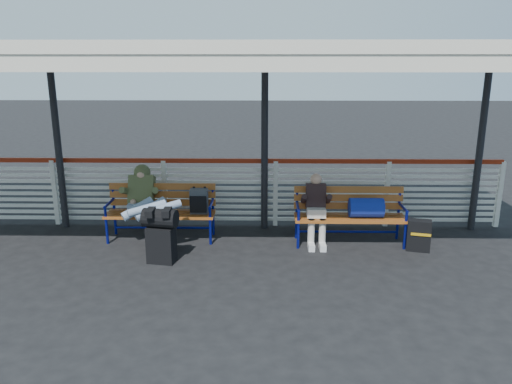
{
  "coord_description": "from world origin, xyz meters",
  "views": [
    {
      "loc": [
        1.81,
        -6.77,
        2.95
      ],
      "look_at": [
        1.67,
        1.0,
        0.87
      ],
      "focal_mm": 35.0,
      "sensor_mm": 36.0,
      "label": 1
    }
  ],
  "objects_px": {
    "luggage_stack": "(161,234)",
    "traveler_man": "(147,204)",
    "bench_left": "(170,205)",
    "suitcase_side": "(419,235)",
    "bench_right": "(357,209)",
    "companion_person": "(316,208)"
  },
  "relations": [
    {
      "from": "bench_right",
      "to": "companion_person",
      "type": "distance_m",
      "value": 0.66
    },
    {
      "from": "luggage_stack",
      "to": "traveler_man",
      "type": "height_order",
      "value": "traveler_man"
    },
    {
      "from": "traveler_man",
      "to": "suitcase_side",
      "type": "distance_m",
      "value": 4.34
    },
    {
      "from": "luggage_stack",
      "to": "suitcase_side",
      "type": "bearing_deg",
      "value": 18.54
    },
    {
      "from": "luggage_stack",
      "to": "suitcase_side",
      "type": "distance_m",
      "value": 4.02
    },
    {
      "from": "traveler_man",
      "to": "suitcase_side",
      "type": "xyz_separation_m",
      "value": [
        4.32,
        -0.14,
        -0.46
      ]
    },
    {
      "from": "bench_right",
      "to": "companion_person",
      "type": "bearing_deg",
      "value": -178.83
    },
    {
      "from": "bench_left",
      "to": "bench_right",
      "type": "height_order",
      "value": "same"
    },
    {
      "from": "companion_person",
      "to": "suitcase_side",
      "type": "xyz_separation_m",
      "value": [
        1.6,
        -0.3,
        -0.35
      ]
    },
    {
      "from": "luggage_stack",
      "to": "traveler_man",
      "type": "relative_size",
      "value": 0.51
    },
    {
      "from": "bench_right",
      "to": "traveler_man",
      "type": "distance_m",
      "value": 3.39
    },
    {
      "from": "luggage_stack",
      "to": "traveler_man",
      "type": "bearing_deg",
      "value": 127.38
    },
    {
      "from": "luggage_stack",
      "to": "companion_person",
      "type": "xyz_separation_m",
      "value": [
        2.37,
        0.85,
        0.14
      ]
    },
    {
      "from": "bench_left",
      "to": "luggage_stack",
      "type": "bearing_deg",
      "value": -87.68
    },
    {
      "from": "bench_left",
      "to": "traveler_man",
      "type": "xyz_separation_m",
      "value": [
        -0.3,
        -0.35,
        0.13
      ]
    },
    {
      "from": "bench_right",
      "to": "traveler_man",
      "type": "bearing_deg",
      "value": -177.06
    },
    {
      "from": "luggage_stack",
      "to": "bench_right",
      "type": "height_order",
      "value": "bench_right"
    },
    {
      "from": "bench_right",
      "to": "suitcase_side",
      "type": "relative_size",
      "value": 3.59
    },
    {
      "from": "traveler_man",
      "to": "luggage_stack",
      "type": "bearing_deg",
      "value": -63.3
    },
    {
      "from": "companion_person",
      "to": "traveler_man",
      "type": "bearing_deg",
      "value": -176.63
    },
    {
      "from": "bench_left",
      "to": "traveler_man",
      "type": "distance_m",
      "value": 0.48
    },
    {
      "from": "bench_left",
      "to": "bench_right",
      "type": "distance_m",
      "value": 3.08
    }
  ]
}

